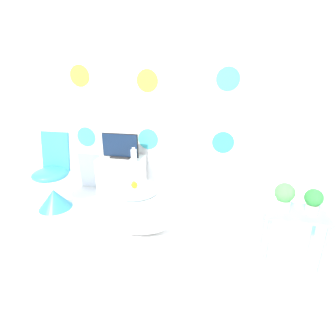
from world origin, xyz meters
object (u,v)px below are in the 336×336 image
Objects in this scene: bathtub at (136,208)px; potted_plant_left at (284,195)px; chair at (53,186)px; tv at (120,147)px; potted_plant_right at (313,200)px; vase at (134,156)px.

potted_plant_left is (1.37, -0.16, 0.37)m from bathtub.
tv is (0.71, 0.43, 0.41)m from chair.
tv is 1.94× the size of potted_plant_left.
potted_plant_left reaches higher than potted_plant_right.
chair is 3.79× the size of potted_plant_left.
tv reaches higher than potted_plant_left.
potted_plant_right is at bearing -8.54° from chair.
vase is (0.94, 0.30, 0.36)m from chair.
bathtub is at bearing 173.32° from potted_plant_left.
bathtub is 5.11× the size of vase.
potted_plant_right is at bearing -2.78° from potted_plant_left.
potted_plant_left is 1.13× the size of potted_plant_right.
bathtub is 0.70m from vase.
potted_plant_left is 0.22m from potted_plant_right.
chair is (-1.13, 0.24, 0.04)m from bathtub.
potted_plant_left is (2.50, -0.40, 0.33)m from chair.
tv is at bearing 31.36° from chair.
chair reaches higher than bathtub.
vase is 0.84× the size of potted_plant_right.
vase is at bearing 109.55° from bathtub.
potted_plant_right is (2.01, -0.84, -0.10)m from tv.
vase reaches higher than bathtub.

